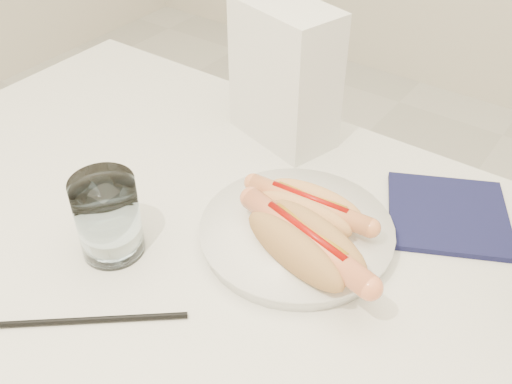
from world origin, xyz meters
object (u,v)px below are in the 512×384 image
Objects in this scene: water_glass at (108,217)px; napkin_box at (285,74)px; hotdog_left at (309,208)px; plate at (296,234)px; table at (212,302)px; hotdog_right at (305,244)px.

napkin_box is (0.03, 0.35, 0.05)m from water_glass.
hotdog_left is 0.25m from water_glass.
plate is 1.42× the size of hotdog_left.
water_glass is 0.35m from napkin_box.
water_glass reaches higher than hotdog_left.
napkin_box is (-0.09, 0.31, 0.17)m from table.
hotdog_left is at bearing -32.53° from napkin_box.
table is 6.01× the size of hotdog_right.
hotdog_left is 1.55× the size of water_glass.
water_glass is at bearing -140.62° from hotdog_left.
plate is (0.06, 0.11, 0.07)m from table.
plate is at bearing 61.61° from table.
napkin_box is at bearing 127.64° from plate.
water_glass is at bearing -140.15° from plate.
water_glass is (-0.12, -0.04, 0.11)m from table.
plate is at bearing 145.85° from hotdog_right.
hotdog_left reaches higher than table.
water_glass is (-0.18, -0.17, 0.01)m from hotdog_left.
water_glass is at bearing -160.70° from table.
hotdog_left reaches higher than plate.
hotdog_left is (0.00, 0.02, 0.03)m from plate.
hotdog_left is at bearing 42.91° from water_glass.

